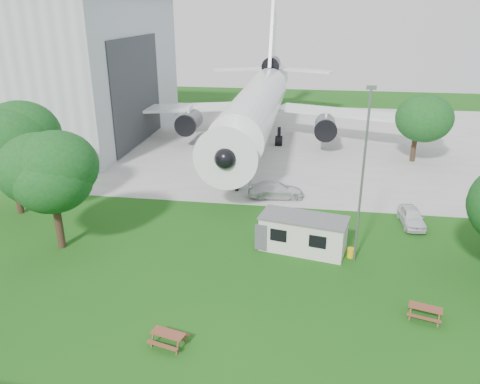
# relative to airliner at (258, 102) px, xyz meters

# --- Properties ---
(ground) EXTENTS (160.00, 160.00, 0.00)m
(ground) POSITION_rel_airliner_xyz_m (2.00, -35.86, -5.27)
(ground) COLOR #215D16
(concrete_apron) EXTENTS (120.00, 46.00, 0.03)m
(concrete_apron) POSITION_rel_airliner_xyz_m (2.00, 2.14, -5.25)
(concrete_apron) COLOR #B7B7B2
(concrete_apron) RESTS_ON ground
(airliner) EXTENTS (46.36, 47.73, 17.69)m
(airliner) POSITION_rel_airliner_xyz_m (0.00, 0.00, 0.00)
(airliner) COLOR white
(airliner) RESTS_ON ground
(site_cabin) EXTENTS (6.96, 3.92, 2.62)m
(site_cabin) POSITION_rel_airliner_xyz_m (6.61, -28.52, -3.96)
(site_cabin) COLOR beige
(site_cabin) RESTS_ON ground
(picnic_west) EXTENTS (2.11, 1.90, 0.76)m
(picnic_west) POSITION_rel_airliner_xyz_m (-0.06, -40.05, -5.27)
(picnic_west) COLOR brown
(picnic_west) RESTS_ON ground
(picnic_east) EXTENTS (2.14, 1.93, 0.76)m
(picnic_east) POSITION_rel_airliner_xyz_m (13.68, -35.67, -5.27)
(picnic_east) COLOR brown
(picnic_east) RESTS_ON ground
(lamp_mast) EXTENTS (0.16, 0.16, 12.00)m
(lamp_mast) POSITION_rel_airliner_xyz_m (10.20, -29.66, 0.73)
(lamp_mast) COLOR slate
(lamp_mast) RESTS_ON ground
(tree_west_big) EXTENTS (7.81, 7.81, 10.47)m
(tree_west_big) POSITION_rel_airliner_xyz_m (-17.65, -25.50, 1.29)
(tree_west_big) COLOR #382619
(tree_west_big) RESTS_ON ground
(tree_west_small) EXTENTS (6.00, 6.00, 8.77)m
(tree_west_small) POSITION_rel_airliner_xyz_m (-11.00, -30.79, 0.48)
(tree_west_small) COLOR #382619
(tree_west_small) RESTS_ON ground
(tree_far_apron) EXTENTS (6.23, 6.23, 8.22)m
(tree_far_apron) POSITION_rel_airliner_xyz_m (18.49, -5.28, -0.18)
(tree_far_apron) COLOR #382619
(tree_far_apron) RESTS_ON ground
(car_ne_hatch) EXTENTS (1.89, 4.24, 1.42)m
(car_ne_hatch) POSITION_rel_airliner_xyz_m (15.20, -22.97, -4.56)
(car_ne_hatch) COLOR white
(car_ne_hatch) RESTS_ON ground
(car_apron_van) EXTENTS (5.36, 2.77, 1.48)m
(car_apron_van) POSITION_rel_airliner_xyz_m (3.82, -18.74, -4.53)
(car_apron_van) COLOR white
(car_apron_van) RESTS_ON ground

